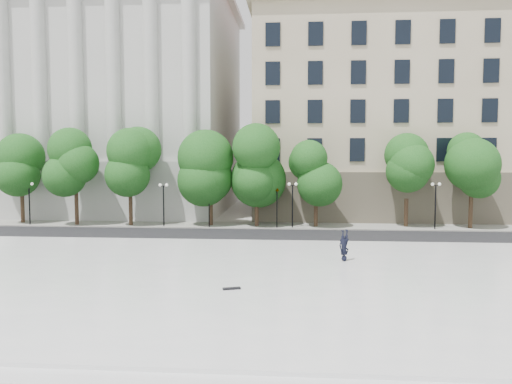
{
  "coord_description": "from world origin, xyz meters",
  "views": [
    {
      "loc": [
        6.12,
        -21.85,
        6.65
      ],
      "look_at": [
        3.65,
        10.0,
        4.25
      ],
      "focal_mm": 35.0,
      "sensor_mm": 36.0,
      "label": 1
    }
  ],
  "objects_px": {
    "traffic_light_east": "(277,188)",
    "skateboard": "(232,288)",
    "traffic_light_west": "(209,188)",
    "person_lying": "(344,257)"
  },
  "relations": [
    {
      "from": "traffic_light_west",
      "to": "skateboard",
      "type": "bearing_deg",
      "value": -77.57
    },
    {
      "from": "traffic_light_east",
      "to": "skateboard",
      "type": "relative_size",
      "value": 5.07
    },
    {
      "from": "traffic_light_east",
      "to": "skateboard",
      "type": "bearing_deg",
      "value": -93.46
    },
    {
      "from": "person_lying",
      "to": "traffic_light_east",
      "type": "bearing_deg",
      "value": 72.72
    },
    {
      "from": "traffic_light_west",
      "to": "skateboard",
      "type": "distance_m",
      "value": 22.5
    },
    {
      "from": "traffic_light_west",
      "to": "traffic_light_east",
      "type": "height_order",
      "value": "traffic_light_east"
    },
    {
      "from": "traffic_light_west",
      "to": "traffic_light_east",
      "type": "bearing_deg",
      "value": -0.0
    },
    {
      "from": "person_lying",
      "to": "skateboard",
      "type": "bearing_deg",
      "value": -164.83
    },
    {
      "from": "person_lying",
      "to": "traffic_light_west",
      "type": "bearing_deg",
      "value": 91.23
    },
    {
      "from": "traffic_light_east",
      "to": "skateboard",
      "type": "distance_m",
      "value": 22.02
    }
  ]
}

